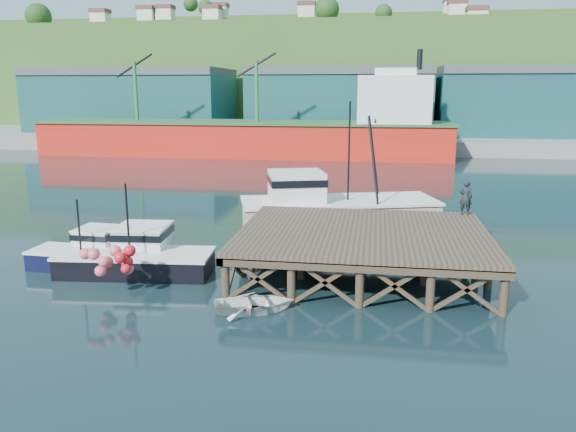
% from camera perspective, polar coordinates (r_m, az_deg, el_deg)
% --- Properties ---
extents(ground, '(300.00, 300.00, 0.00)m').
position_cam_1_polar(ground, '(28.84, -3.49, -5.13)').
color(ground, black).
rests_on(ground, ground).
extents(wharf, '(12.00, 10.00, 2.62)m').
position_cam_1_polar(wharf, '(27.49, 7.64, -1.90)').
color(wharf, brown).
rests_on(wharf, ground).
extents(far_quay, '(160.00, 40.00, 2.00)m').
position_cam_1_polar(far_quay, '(97.29, 5.44, 8.07)').
color(far_quay, gray).
rests_on(far_quay, ground).
extents(warehouse_left, '(32.00, 16.00, 9.00)m').
position_cam_1_polar(warehouse_left, '(100.55, -15.41, 10.97)').
color(warehouse_left, '#174D4E').
rests_on(warehouse_left, far_quay).
extents(warehouse_mid, '(28.00, 16.00, 9.00)m').
position_cam_1_polar(warehouse_mid, '(92.02, 5.31, 11.24)').
color(warehouse_mid, '#174D4E').
rests_on(warehouse_mid, far_quay).
extents(warehouse_right, '(30.00, 16.00, 9.00)m').
position_cam_1_polar(warehouse_right, '(94.91, 24.00, 10.26)').
color(warehouse_right, '#174D4E').
rests_on(warehouse_right, far_quay).
extents(cargo_ship, '(55.50, 10.00, 13.75)m').
position_cam_1_polar(cargo_ship, '(76.38, -2.02, 8.59)').
color(cargo_ship, red).
rests_on(cargo_ship, ground).
extents(hillside, '(220.00, 50.00, 22.00)m').
position_cam_1_polar(hillside, '(126.95, 6.42, 13.65)').
color(hillside, '#2D511E').
rests_on(hillside, ground).
extents(boat_navy, '(5.96, 3.26, 3.67)m').
position_cam_1_polar(boat_navy, '(30.19, -19.40, -3.56)').
color(boat_navy, black).
rests_on(boat_navy, ground).
extents(boat_black, '(7.67, 6.42, 4.61)m').
position_cam_1_polar(boat_black, '(28.68, -15.04, -3.89)').
color(boat_black, black).
rests_on(boat_black, ground).
extents(trawler, '(12.90, 7.60, 8.15)m').
position_cam_1_polar(trawler, '(35.44, 4.76, 1.04)').
color(trawler, '#CEB485').
rests_on(trawler, ground).
extents(dinghy, '(3.79, 3.16, 0.68)m').
position_cam_1_polar(dinghy, '(23.13, -3.45, -8.84)').
color(dinghy, white).
rests_on(dinghy, ground).
extents(dockworker, '(0.73, 0.51, 1.91)m').
position_cam_1_polar(dockworker, '(32.10, 17.60, 1.81)').
color(dockworker, black).
rests_on(dockworker, wharf).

